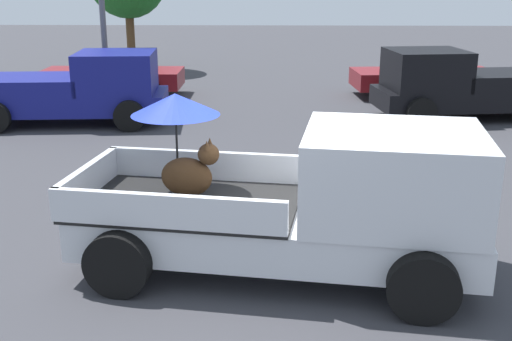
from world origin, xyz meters
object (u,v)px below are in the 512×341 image
object	(u,v)px
pickup_truck_main	(312,201)
pickup_truck_red	(461,85)
parked_sedan_near	(113,72)
pickup_truck_far	(78,89)
parked_sedan_far	(422,72)

from	to	relation	value
pickup_truck_main	pickup_truck_red	world-z (taller)	pickup_truck_main
pickup_truck_main	parked_sedan_near	bearing A→B (deg)	122.46
pickup_truck_red	pickup_truck_far	world-z (taller)	same
pickup_truck_far	parked_sedan_near	world-z (taller)	pickup_truck_far
pickup_truck_red	pickup_truck_far	size ratio (longest dim) A/B	1.01
pickup_truck_far	parked_sedan_far	world-z (taller)	pickup_truck_far
pickup_truck_main	pickup_truck_far	xyz separation A→B (m)	(-5.38, 8.29, -0.09)
pickup_truck_main	parked_sedan_near	world-z (taller)	pickup_truck_main
pickup_truck_main	parked_sedan_far	world-z (taller)	pickup_truck_main
pickup_truck_far	parked_sedan_near	bearing A→B (deg)	86.00
parked_sedan_far	pickup_truck_red	bearing A→B (deg)	-89.48
parked_sedan_near	parked_sedan_far	world-z (taller)	same
pickup_truck_red	parked_sedan_near	size ratio (longest dim) A/B	1.16
pickup_truck_red	parked_sedan_near	world-z (taller)	pickup_truck_red
pickup_truck_red	parked_sedan_far	size ratio (longest dim) A/B	1.13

